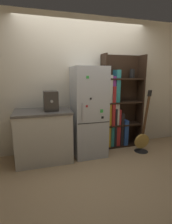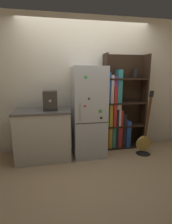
{
  "view_description": "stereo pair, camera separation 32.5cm",
  "coord_description": "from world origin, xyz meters",
  "px_view_note": "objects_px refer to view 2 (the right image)",
  "views": [
    {
      "loc": [
        -0.96,
        -2.9,
        1.5
      ],
      "look_at": [
        -0.05,
        0.15,
        0.83
      ],
      "focal_mm": 28.0,
      "sensor_mm": 36.0,
      "label": 1
    },
    {
      "loc": [
        -0.64,
        -2.98,
        1.5
      ],
      "look_at": [
        -0.05,
        0.15,
        0.83
      ],
      "focal_mm": 28.0,
      "sensor_mm": 36.0,
      "label": 2
    }
  ],
  "objects_px": {
    "bookshelf": "(119,110)",
    "espresso_machine": "(50,100)",
    "guitar": "(144,145)",
    "refrigerator": "(89,112)"
  },
  "relations": [
    {
      "from": "guitar",
      "to": "bookshelf",
      "type": "bearing_deg",
      "value": 131.57
    },
    {
      "from": "bookshelf",
      "to": "espresso_machine",
      "type": "relative_size",
      "value": 5.68
    },
    {
      "from": "bookshelf",
      "to": "guitar",
      "type": "bearing_deg",
      "value": -48.43
    },
    {
      "from": "refrigerator",
      "to": "espresso_machine",
      "type": "relative_size",
      "value": 4.94
    },
    {
      "from": "bookshelf",
      "to": "guitar",
      "type": "height_order",
      "value": "bookshelf"
    },
    {
      "from": "refrigerator",
      "to": "bookshelf",
      "type": "distance_m",
      "value": 0.69
    },
    {
      "from": "refrigerator",
      "to": "espresso_machine",
      "type": "distance_m",
      "value": 0.74
    },
    {
      "from": "refrigerator",
      "to": "espresso_machine",
      "type": "xyz_separation_m",
      "value": [
        -0.69,
        -0.06,
        0.24
      ]
    },
    {
      "from": "espresso_machine",
      "to": "guitar",
      "type": "xyz_separation_m",
      "value": [
        1.74,
        -0.17,
        -0.89
      ]
    },
    {
      "from": "espresso_machine",
      "to": "guitar",
      "type": "height_order",
      "value": "same"
    }
  ]
}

